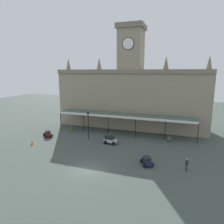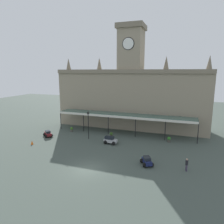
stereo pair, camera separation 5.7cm
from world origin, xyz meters
name	(u,v)px [view 2 (the right image)]	position (x,y,z in m)	size (l,w,h in m)	color
ground_plane	(87,169)	(0.00, 0.00, 0.00)	(140.00, 140.00, 0.00)	#404B44
station_building	(130,95)	(0.00, 21.45, 7.35)	(32.40, 5.93, 21.77)	gray
entrance_canopy	(123,115)	(0.00, 16.26, 3.82)	(27.70, 3.26, 3.98)	#38564C
car_silver_estate	(110,141)	(-0.46, 9.84, 0.56)	(2.30, 1.63, 1.27)	#B2B5BA
car_navy_sedan	(147,161)	(6.95, 3.81, 0.50)	(2.04, 2.24, 1.19)	#19214C
car_maroon_sedan	(48,134)	(-13.11, 9.51, 0.50)	(2.25, 2.16, 1.19)	maroon
pedestrian_near_entrance	(187,164)	(11.95, 3.80, 0.91)	(0.34, 0.38, 1.67)	#3F384C
victorian_lamppost	(88,122)	(-5.08, 10.81, 3.26)	(0.30, 0.30, 5.29)	black
traffic_cone	(32,142)	(-13.02, 5.01, 0.35)	(0.40, 0.40, 0.71)	orange
planter_forecourt_centre	(72,129)	(-10.53, 13.97, 0.49)	(0.60, 0.60, 0.96)	#47423D
planter_near_kerb	(169,139)	(9.06, 14.18, 0.49)	(0.60, 0.60, 0.96)	#47423D
planter_by_canopy	(111,135)	(-1.54, 13.37, 0.49)	(0.60, 0.60, 0.96)	#47423D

